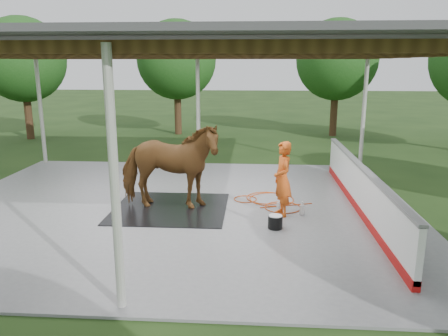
# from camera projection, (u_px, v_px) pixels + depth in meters

# --- Properties ---
(ground) EXTENTS (100.00, 100.00, 0.00)m
(ground) POSITION_uv_depth(u_px,v_px,m) (176.00, 209.00, 11.19)
(ground) COLOR #1E3814
(concrete_slab) EXTENTS (12.00, 10.00, 0.05)m
(concrete_slab) POSITION_uv_depth(u_px,v_px,m) (176.00, 208.00, 11.18)
(concrete_slab) COLOR slate
(concrete_slab) RESTS_ON ground
(pavilion_structure) EXTENTS (12.60, 10.60, 4.05)m
(pavilion_structure) POSITION_uv_depth(u_px,v_px,m) (172.00, 49.00, 10.26)
(pavilion_structure) COLOR beige
(pavilion_structure) RESTS_ON ground
(dasher_board) EXTENTS (0.16, 8.00, 1.15)m
(dasher_board) POSITION_uv_depth(u_px,v_px,m) (360.00, 190.00, 10.74)
(dasher_board) COLOR #AA0F0E
(dasher_board) RESTS_ON concrete_slab
(tree_belt) EXTENTS (28.00, 28.00, 5.80)m
(tree_belt) POSITION_uv_depth(u_px,v_px,m) (190.00, 57.00, 11.16)
(tree_belt) COLOR #382314
(tree_belt) RESTS_ON ground
(rubber_mat) EXTENTS (2.82, 2.64, 0.02)m
(rubber_mat) POSITION_uv_depth(u_px,v_px,m) (170.00, 208.00, 11.03)
(rubber_mat) COLOR black
(rubber_mat) RESTS_ON concrete_slab
(horse) EXTENTS (2.59, 1.22, 2.16)m
(horse) POSITION_uv_depth(u_px,v_px,m) (169.00, 166.00, 10.77)
(horse) COLOR brown
(horse) RESTS_ON rubber_mat
(handler) EXTENTS (0.58, 0.74, 1.80)m
(handler) POSITION_uv_depth(u_px,v_px,m) (283.00, 179.00, 10.37)
(handler) COLOR #D35116
(handler) RESTS_ON concrete_slab
(wash_bucket) EXTENTS (0.33, 0.33, 0.30)m
(wash_bucket) POSITION_uv_depth(u_px,v_px,m) (275.00, 222.00, 9.69)
(wash_bucket) COLOR black
(wash_bucket) RESTS_ON concrete_slab
(soap_bottle_a) EXTENTS (0.14, 0.14, 0.33)m
(soap_bottle_a) POSITION_uv_depth(u_px,v_px,m) (302.00, 208.00, 10.56)
(soap_bottle_a) COLOR silver
(soap_bottle_a) RESTS_ON concrete_slab
(soap_bottle_b) EXTENTS (0.14, 0.14, 0.22)m
(soap_bottle_b) POSITION_uv_depth(u_px,v_px,m) (279.00, 204.00, 11.08)
(soap_bottle_b) COLOR #338CD8
(soap_bottle_b) RESTS_ON concrete_slab
(hose_coil) EXTENTS (2.06, 1.80, 0.02)m
(hose_coil) POSITION_uv_depth(u_px,v_px,m) (270.00, 200.00, 11.65)
(hose_coil) COLOR #AA3A0C
(hose_coil) RESTS_ON concrete_slab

